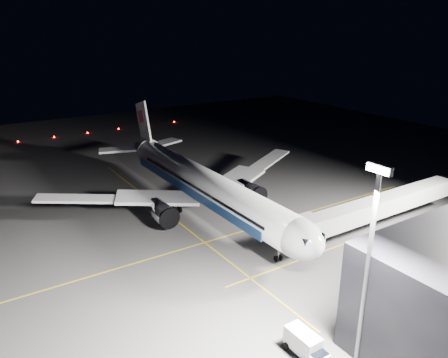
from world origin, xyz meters
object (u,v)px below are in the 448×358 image
Objects in this scene: airliner at (202,184)px; safety_cone_c at (254,212)px; service_truck at (306,345)px; baggage_tug at (246,175)px; jet_bridge at (374,208)px; safety_cone_b at (252,205)px; safety_cone_a at (235,193)px; floodlight_mast_south at (369,251)px.

airliner reaches higher than safety_cone_c.
airliner is 39.23m from service_truck.
baggage_tug is at bearing 120.71° from airliner.
service_truck is at bearing -28.20° from safety_cone_c.
jet_bridge is 55.89× the size of safety_cone_b.
safety_cone_c is (-31.52, 16.90, -1.03)m from service_truck.
safety_cone_a reaches higher than safety_cone_b.
safety_cone_b is at bearing 151.48° from service_truck.
airliner is 1.79× the size of jet_bridge.
service_truck reaches higher than baggage_tug.
airliner is at bearing -141.96° from jet_bridge.
baggage_tug reaches higher than safety_cone_c.
service_truck is 45.13m from safety_cone_a.
safety_cone_b is (-19.37, -9.57, -4.27)m from jet_bridge.
floodlight_mast_south is at bearing -21.21° from safety_cone_b.
airliner is 92.11× the size of safety_cone_c.
floodlight_mast_south is 8.50× the size of baggage_tug.
jet_bridge is 31.68m from service_truck.
jet_bridge is at bearing 38.04° from airliner.
service_truck is 54.90m from baggage_tug.
service_truck is (-3.29, -3.80, -11.00)m from floodlight_mast_south.
safety_cone_a is at bearing 154.57° from service_truck.
safety_cone_b is at bearing -7.32° from safety_cone_a.
service_truck is 7.93× the size of safety_cone_a.
floodlight_mast_south reaches higher than jet_bridge.
safety_cone_c is (-16.80, -10.97, -4.25)m from jet_bridge.
floodlight_mast_south is 4.12× the size of service_truck.
safety_cone_c is at bearing -146.86° from jet_bridge.
service_truck is 2.06× the size of baggage_tug.
baggage_tug is at bearing 155.78° from floodlight_mast_south.
jet_bridge is 54.28× the size of safety_cone_a.
service_truck is 8.17× the size of safety_cone_b.
baggage_tug is (-47.90, 26.83, -0.65)m from service_truck.
floodlight_mast_south is at bearing -36.42° from baggage_tug.
airliner reaches higher than safety_cone_b.
jet_bridge reaches higher than service_truck.
baggage_tug is 3.96× the size of safety_cone_b.
jet_bridge is 51.54× the size of safety_cone_c.
airliner is at bearing -131.51° from safety_cone_c.
safety_cone_a is at bearing 108.03° from airliner.
airliner is 10.46m from safety_cone_b.
safety_cone_b is (13.82, -8.52, -0.41)m from baggage_tug.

